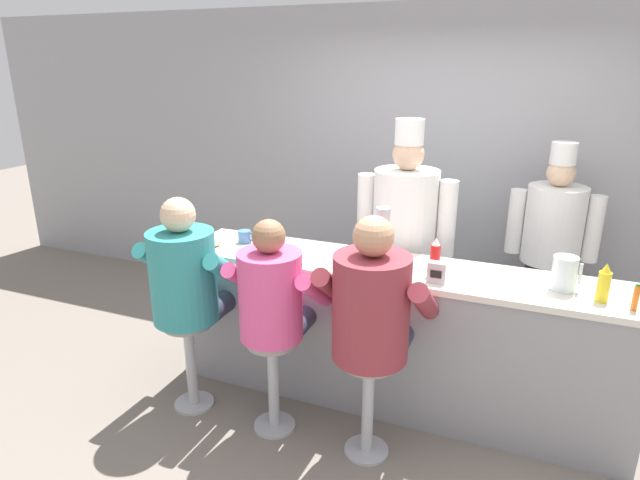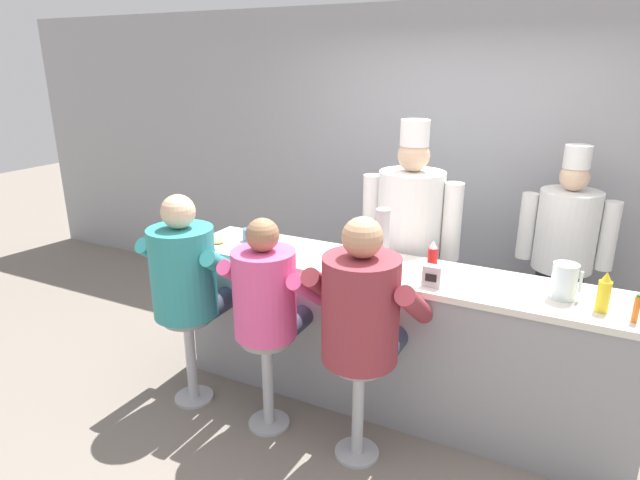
# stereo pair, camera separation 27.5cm
# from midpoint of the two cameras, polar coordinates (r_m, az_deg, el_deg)

# --- Properties ---
(ground_plane) EXTENTS (20.00, 20.00, 0.00)m
(ground_plane) POSITION_cam_midpoint_polar(r_m,az_deg,el_deg) (3.68, 4.17, -18.86)
(ground_plane) COLOR slate
(wall_back) EXTENTS (10.00, 0.06, 2.70)m
(wall_back) POSITION_cam_midpoint_polar(r_m,az_deg,el_deg) (4.76, 11.38, 7.47)
(wall_back) COLOR #99999E
(wall_back) RESTS_ON ground_plane
(diner_counter) EXTENTS (2.96, 0.56, 0.99)m
(diner_counter) POSITION_cam_midpoint_polar(r_m,az_deg,el_deg) (3.64, 5.75, -10.10)
(diner_counter) COLOR gray
(diner_counter) RESTS_ON ground_plane
(ketchup_bottle_red) EXTENTS (0.06, 0.06, 0.24)m
(ketchup_bottle_red) POSITION_cam_midpoint_polar(r_m,az_deg,el_deg) (3.28, 9.85, -1.88)
(ketchup_bottle_red) COLOR red
(ketchup_bottle_red) RESTS_ON diner_counter
(mustard_bottle_yellow) EXTENTS (0.07, 0.07, 0.22)m
(mustard_bottle_yellow) POSITION_cam_midpoint_polar(r_m,az_deg,el_deg) (3.21, 25.89, -4.26)
(mustard_bottle_yellow) COLOR yellow
(mustard_bottle_yellow) RESTS_ON diner_counter
(hot_sauce_bottle_orange) EXTENTS (0.03, 0.03, 0.15)m
(hot_sauce_bottle_orange) POSITION_cam_midpoint_polar(r_m,az_deg,el_deg) (3.18, 28.54, -5.47)
(hot_sauce_bottle_orange) COLOR orange
(hot_sauce_bottle_orange) RESTS_ON diner_counter
(water_pitcher_clear) EXTENTS (0.16, 0.14, 0.20)m
(water_pitcher_clear) POSITION_cam_midpoint_polar(r_m,az_deg,el_deg) (3.28, 22.47, -3.36)
(water_pitcher_clear) COLOR silver
(water_pitcher_clear) RESTS_ON diner_counter
(breakfast_plate) EXTENTS (0.27, 0.27, 0.05)m
(breakfast_plate) POSITION_cam_midpoint_polar(r_m,az_deg,el_deg) (3.84, -13.42, -0.67)
(breakfast_plate) COLOR white
(breakfast_plate) RESTS_ON diner_counter
(cereal_bowl) EXTENTS (0.16, 0.16, 0.05)m
(cereal_bowl) POSITION_cam_midpoint_polar(r_m,az_deg,el_deg) (3.70, -8.25, -0.88)
(cereal_bowl) COLOR #B24C47
(cereal_bowl) RESTS_ON diner_counter
(coffee_mug_tan) EXTENTS (0.13, 0.08, 0.09)m
(coffee_mug_tan) POSITION_cam_midpoint_polar(r_m,az_deg,el_deg) (3.31, 2.33, -2.74)
(coffee_mug_tan) COLOR beige
(coffee_mug_tan) RESTS_ON diner_counter
(coffee_mug_blue) EXTENTS (0.14, 0.09, 0.09)m
(coffee_mug_blue) POSITION_cam_midpoint_polar(r_m,az_deg,el_deg) (3.90, -9.99, 0.34)
(coffee_mug_blue) COLOR #4C7AB2
(coffee_mug_blue) RESTS_ON diner_counter
(cup_stack_steel) EXTENTS (0.10, 0.10, 0.36)m
(cup_stack_steel) POSITION_cam_midpoint_polar(r_m,az_deg,el_deg) (3.47, 4.47, 0.60)
(cup_stack_steel) COLOR #B7BABF
(cup_stack_steel) RESTS_ON diner_counter
(napkin_dispenser_chrome) EXTENTS (0.11, 0.07, 0.13)m
(napkin_dispenser_chrome) POSITION_cam_midpoint_polar(r_m,az_deg,el_deg) (3.19, 9.97, -3.47)
(napkin_dispenser_chrome) COLOR silver
(napkin_dispenser_chrome) RESTS_ON diner_counter
(diner_seated_teal) EXTENTS (0.63, 0.63, 1.46)m
(diner_seated_teal) POSITION_cam_midpoint_polar(r_m,az_deg,el_deg) (3.55, -16.16, -4.17)
(diner_seated_teal) COLOR #B2B5BA
(diner_seated_teal) RESTS_ON ground_plane
(diner_seated_pink) EXTENTS (0.58, 0.57, 1.39)m
(diner_seated_pink) POSITION_cam_midpoint_polar(r_m,az_deg,el_deg) (3.23, -7.46, -6.44)
(diner_seated_pink) COLOR #B2B5BA
(diner_seated_pink) RESTS_ON ground_plane
(diner_seated_maroon) EXTENTS (0.65, 0.64, 1.47)m
(diner_seated_maroon) POSITION_cam_midpoint_polar(r_m,az_deg,el_deg) (2.99, 2.98, -7.65)
(diner_seated_maroon) COLOR #B2B5BA
(diner_seated_maroon) RESTS_ON ground_plane
(cook_in_whites_near) EXTENTS (0.73, 0.47, 1.86)m
(cook_in_whites_near) POSITION_cam_midpoint_polar(r_m,az_deg,el_deg) (3.94, 7.00, 0.50)
(cook_in_whites_near) COLOR #232328
(cook_in_whites_near) RESTS_ON ground_plane
(cook_in_whites_far) EXTENTS (0.66, 0.42, 1.69)m
(cook_in_whites_far) POSITION_cam_midpoint_polar(r_m,az_deg,el_deg) (4.35, 21.78, -0.32)
(cook_in_whites_far) COLOR #232328
(cook_in_whites_far) RESTS_ON ground_plane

